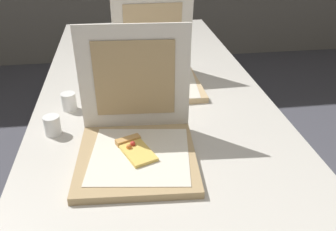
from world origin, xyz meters
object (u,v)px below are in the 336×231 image
pizza_box_front (136,139)px  cup_white_mid (69,102)px  table (156,117)px  cup_white_far (93,64)px  cup_white_near_center (52,125)px  pizza_box_middle (157,73)px

pizza_box_front → cup_white_mid: pizza_box_front is taller
cup_white_mid → table: bearing=-3.9°
cup_white_far → cup_white_near_center: bearing=-101.8°
cup_white_near_center → cup_white_mid: bearing=77.4°
cup_white_mid → cup_white_near_center: bearing=-102.6°
pizza_box_front → cup_white_mid: 0.39m
cup_white_far → pizza_box_middle: bearing=-35.6°
cup_white_mid → cup_white_far: same height
table → pizza_box_front: 0.32m
table → pizza_box_middle: size_ratio=6.69×
table → pizza_box_front: bearing=-106.9°
pizza_box_middle → cup_white_mid: bearing=-154.0°
pizza_box_middle → table: bearing=-98.9°
pizza_box_middle → pizza_box_front: bearing=-104.5°
pizza_box_middle → cup_white_near_center: 0.51m
pizza_box_front → cup_white_near_center: size_ratio=5.64×
table → cup_white_mid: size_ratio=37.23×
cup_white_near_center → cup_white_far: size_ratio=1.00×
cup_white_near_center → cup_white_far: 0.54m
cup_white_near_center → pizza_box_middle: bearing=42.0°
pizza_box_front → table: bearing=77.0°
table → cup_white_mid: 0.32m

